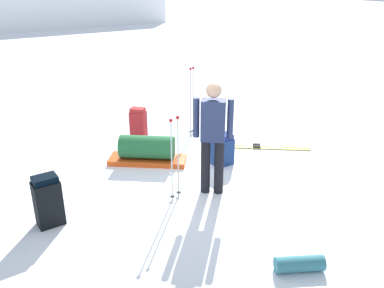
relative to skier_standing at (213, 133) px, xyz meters
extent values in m
plane|color=white|center=(-0.12, 0.34, -0.95)|extent=(80.00, 80.00, 0.00)
cube|color=white|center=(3.18, 21.94, 0.16)|extent=(17.40, 6.57, 2.24)
cylinder|color=black|center=(-0.07, 0.07, -0.53)|extent=(0.14, 0.14, 0.85)
cylinder|color=black|center=(0.07, -0.07, -0.53)|extent=(0.14, 0.14, 0.85)
cube|color=navy|center=(0.00, 0.00, 0.20)|extent=(0.40, 0.39, 0.60)
cylinder|color=navy|center=(-0.18, 0.16, 0.23)|extent=(0.09, 0.09, 0.58)
cylinder|color=navy|center=(0.18, -0.16, 0.23)|extent=(0.09, 0.09, 0.58)
sphere|color=tan|center=(0.00, 0.00, 0.64)|extent=(0.22, 0.22, 0.22)
cube|color=gold|center=(1.72, 0.77, -0.94)|extent=(1.53, 1.38, 0.02)
cube|color=black|center=(1.72, 0.77, -0.92)|extent=(0.15, 0.14, 0.03)
cube|color=gold|center=(1.79, 0.84, -0.94)|extent=(1.53, 1.38, 0.02)
cube|color=black|center=(1.79, 0.84, -0.92)|extent=(0.15, 0.14, 0.03)
cube|color=navy|center=(0.76, 0.64, -0.72)|extent=(0.34, 0.27, 0.46)
cube|color=navy|center=(0.76, 0.64, -0.45)|extent=(0.31, 0.24, 0.08)
cube|color=black|center=(-2.25, 0.60, -0.64)|extent=(0.35, 0.26, 0.62)
cube|color=black|center=(-2.25, 0.60, -0.29)|extent=(0.31, 0.24, 0.08)
cube|color=maroon|center=(0.24, 2.62, -0.70)|extent=(0.35, 0.37, 0.52)
cube|color=#AB2527|center=(0.24, 2.62, -0.40)|extent=(0.32, 0.33, 0.08)
cylinder|color=#AEB8C4|center=(1.14, 2.08, -0.29)|extent=(0.02, 0.02, 1.33)
sphere|color=#A51919|center=(1.14, 2.08, 0.40)|extent=(0.05, 0.05, 0.05)
cylinder|color=black|center=(1.14, 2.08, -0.89)|extent=(0.07, 0.07, 0.01)
cylinder|color=#AEB8C4|center=(1.22, 2.11, -0.29)|extent=(0.02, 0.02, 1.33)
sphere|color=#A51919|center=(1.22, 2.11, 0.40)|extent=(0.05, 0.05, 0.05)
cylinder|color=black|center=(1.22, 2.11, -0.89)|extent=(0.07, 0.07, 0.01)
cylinder|color=#B3BFBA|center=(-0.62, 0.15, -0.35)|extent=(0.02, 0.02, 1.21)
sphere|color=#A51919|center=(-0.62, 0.15, 0.28)|extent=(0.05, 0.05, 0.05)
cylinder|color=black|center=(-0.62, 0.15, -0.89)|extent=(0.07, 0.07, 0.01)
cylinder|color=#B3BFBA|center=(-0.48, 0.19, -0.35)|extent=(0.02, 0.02, 1.21)
sphere|color=#A51919|center=(-0.48, 0.19, 0.28)|extent=(0.05, 0.05, 0.05)
cylinder|color=black|center=(-0.48, 0.19, -0.89)|extent=(0.07, 0.07, 0.01)
cube|color=#E9511A|center=(-0.25, 1.47, -0.91)|extent=(1.30, 1.22, 0.09)
cylinder|color=#216134|center=(-0.25, 1.47, -0.66)|extent=(0.96, 0.92, 0.40)
cylinder|color=teal|center=(-0.34, -1.97, -0.86)|extent=(0.56, 0.44, 0.18)
camera|label=1|loc=(-3.51, -4.22, 2.16)|focal=38.56mm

